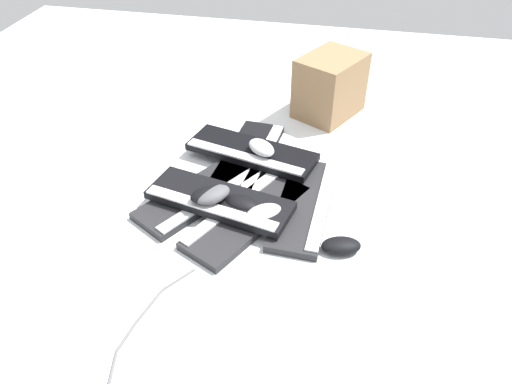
{
  "coord_description": "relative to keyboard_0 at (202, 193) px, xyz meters",
  "views": [
    {
      "loc": [
        -0.28,
        1.14,
        0.99
      ],
      "look_at": [
        -0.03,
        -0.05,
        0.03
      ],
      "focal_mm": 35.0,
      "sensor_mm": 36.0,
      "label": 1
    }
  ],
  "objects": [
    {
      "name": "mouse_5",
      "position": [
        -0.22,
        0.09,
        0.04
      ],
      "size": [
        0.13,
        0.12,
        0.04
      ],
      "primitive_type": "ellipsoid",
      "rotation": [
        0.0,
        0.0,
        3.8
      ],
      "color": "#B7B7BC",
      "rests_on": "keyboard_1"
    },
    {
      "name": "mouse_0",
      "position": [
        -0.14,
        0.07,
        0.04
      ],
      "size": [
        0.12,
        0.09,
        0.04
      ],
      "primitive_type": "ellipsoid",
      "rotation": [
        0.0,
        0.0,
        2.88
      ],
      "color": "black",
      "rests_on": "keyboard_1"
    },
    {
      "name": "keyboard_2",
      "position": [
        -0.32,
        -0.01,
        0.0
      ],
      "size": [
        0.17,
        0.45,
        0.03
      ],
      "color": "#232326",
      "rests_on": "ground"
    },
    {
      "name": "keyboard_4",
      "position": [
        -0.11,
        -0.22,
        0.03
      ],
      "size": [
        0.46,
        0.25,
        0.03
      ],
      "color": "black",
      "rests_on": "keyboard_3"
    },
    {
      "name": "mouse_4",
      "position": [
        -0.06,
        0.08,
        0.07
      ],
      "size": [
        0.12,
        0.13,
        0.04
      ],
      "primitive_type": "ellipsoid",
      "rotation": [
        0.0,
        0.0,
        3.99
      ],
      "color": "#4C4C51",
      "rests_on": "keyboard_5"
    },
    {
      "name": "keyboard_1",
      "position": [
        -0.16,
        0.08,
        0.0
      ],
      "size": [
        0.33,
        0.46,
        0.03
      ],
      "color": "#232326",
      "rests_on": "ground"
    },
    {
      "name": "keyboard_3",
      "position": [
        -0.1,
        -0.22,
        0.0
      ],
      "size": [
        0.19,
        0.45,
        0.03
      ],
      "color": "black",
      "rests_on": "ground"
    },
    {
      "name": "mouse_3",
      "position": [
        -0.15,
        -0.2,
        0.07
      ],
      "size": [
        0.13,
        0.12,
        0.04
      ],
      "primitive_type": "ellipsoid",
      "rotation": [
        0.0,
        0.0,
        5.54
      ],
      "color": "#B7B7BC",
      "rests_on": "keyboard_4"
    },
    {
      "name": "mouse_1",
      "position": [
        -0.45,
        0.15,
        0.01
      ],
      "size": [
        0.12,
        0.09,
        0.04
      ],
      "primitive_type": "ellipsoid",
      "rotation": [
        0.0,
        0.0,
        3.39
      ],
      "color": "black",
      "rests_on": "ground"
    },
    {
      "name": "cable_0",
      "position": [
        0.0,
        0.63,
        -0.01
      ],
      "size": [
        0.11,
        0.67,
        0.01
      ],
      "color": "#59595B",
      "rests_on": "ground"
    },
    {
      "name": "keyboard_5",
      "position": [
        -0.07,
        0.06,
        0.03
      ],
      "size": [
        0.46,
        0.24,
        0.03
      ],
      "color": "black",
      "rests_on": "keyboard_0"
    },
    {
      "name": "cardboard_box",
      "position": [
        -0.34,
        -0.61,
        0.1
      ],
      "size": [
        0.29,
        0.31,
        0.24
      ],
      "primitive_type": "cube",
      "rotation": [
        0.0,
        0.0,
        4.22
      ],
      "color": "olive",
      "rests_on": "ground"
    },
    {
      "name": "keyboard_0",
      "position": [
        0.0,
        0.0,
        0.0
      ],
      "size": [
        0.36,
        0.45,
        0.03
      ],
      "color": "#232326",
      "rests_on": "ground"
    },
    {
      "name": "mouse_2",
      "position": [
        -0.05,
        0.08,
        0.07
      ],
      "size": [
        0.13,
        0.12,
        0.04
      ],
      "primitive_type": "ellipsoid",
      "rotation": [
        0.0,
        0.0,
        0.75
      ],
      "color": "black",
      "rests_on": "keyboard_5"
    },
    {
      "name": "mouse_6",
      "position": [
        0.01,
        -0.34,
        0.01
      ],
      "size": [
        0.12,
        0.09,
        0.04
      ],
      "primitive_type": "ellipsoid",
      "rotation": [
        0.0,
        0.0,
        0.23
      ],
      "color": "silver",
      "rests_on": "ground"
    },
    {
      "name": "ground_plane",
      "position": [
        -0.14,
        0.03,
        -0.01
      ],
      "size": [
        3.2,
        3.2,
        0.0
      ],
      "primitive_type": "plane",
      "color": "silver"
    }
  ]
}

